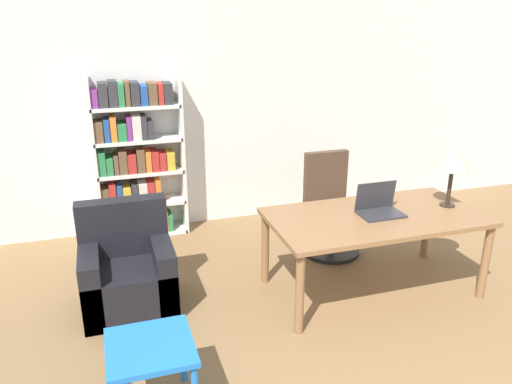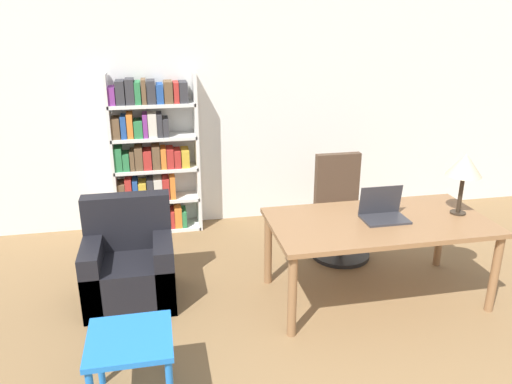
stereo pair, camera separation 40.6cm
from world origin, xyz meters
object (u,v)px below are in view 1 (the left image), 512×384
armchair (128,274)px  office_chair (329,211)px  bookshelf (135,162)px  table_lamp (453,160)px  desk (375,223)px  laptop (379,207)px  side_table_blue (151,357)px

armchair → office_chair: bearing=13.0°
office_chair → bookshelf: (-1.84, 0.97, 0.42)m
table_lamp → armchair: table_lamp is taller
table_lamp → armchair: bearing=172.4°
desk → laptop: size_ratio=4.93×
table_lamp → side_table_blue: bearing=-162.0°
office_chair → bookshelf: size_ratio=0.58×
office_chair → armchair: (-2.06, -0.47, -0.13)m
laptop → table_lamp: bearing=-2.0°
laptop → bookshelf: bearing=136.4°
bookshelf → office_chair: bearing=-27.9°
armchair → laptop: bearing=-9.5°
desk → table_lamp: size_ratio=3.42×
laptop → desk: bearing=-148.8°
armchair → bookshelf: size_ratio=0.50×
laptop → table_lamp: table_lamp is taller
armchair → bookshelf: bearing=81.3°
office_chair → desk: bearing=-89.2°
laptop → armchair: (-2.11, 0.35, -0.48)m
laptop → armchair: laptop is taller
desk → table_lamp: (0.72, 0.00, 0.50)m
office_chair → side_table_blue: size_ratio=1.99×
desk → bookshelf: bearing=135.4°
armchair → desk: bearing=-10.3°
office_chair → bookshelf: bearing=152.1°
laptop → bookshelf: 2.61m
armchair → bookshelf: 1.56m
desk → side_table_blue: bearing=-156.1°
office_chair → side_table_blue: office_chair is taller
laptop → side_table_blue: size_ratio=0.72×
laptop → armchair: size_ratio=0.42×
laptop → office_chair: bearing=93.6°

